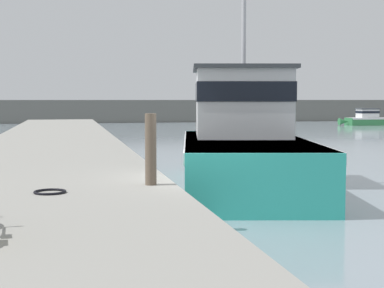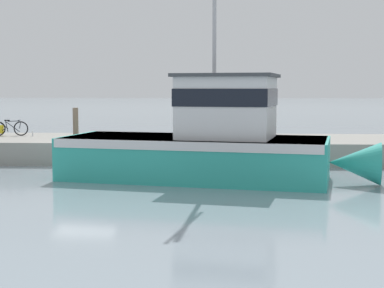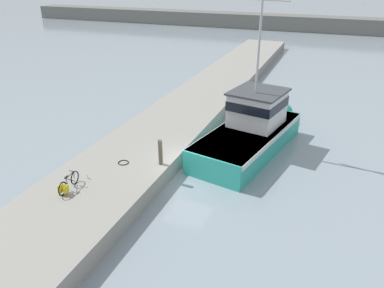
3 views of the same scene
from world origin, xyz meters
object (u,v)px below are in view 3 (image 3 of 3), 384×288
at_px(mooring_post, 160,152).
at_px(water_bottle_on_curb, 87,176).
at_px(fishing_boat_main, 252,129).
at_px(bicycle_touring, 67,185).

height_order(mooring_post, water_bottle_on_curb, mooring_post).
bearing_deg(fishing_boat_main, water_bottle_on_curb, -115.83).
bearing_deg(mooring_post, bicycle_touring, -126.10).
bearing_deg(mooring_post, fishing_boat_main, 57.11).
bearing_deg(fishing_boat_main, bicycle_touring, -112.64).
distance_m(bicycle_touring, mooring_post, 5.13).
relative_size(fishing_boat_main, water_bottle_on_curb, 46.00).
bearing_deg(water_bottle_on_curb, fishing_boat_main, 52.55).
relative_size(fishing_boat_main, mooring_post, 7.81).
distance_m(mooring_post, water_bottle_on_curb, 4.02).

